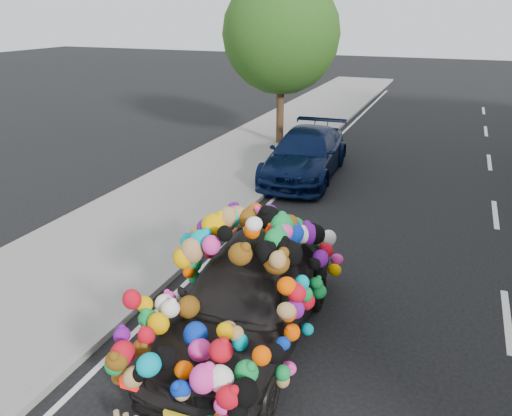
{
  "coord_description": "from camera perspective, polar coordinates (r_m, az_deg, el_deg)",
  "views": [
    {
      "loc": [
        2.33,
        -8.12,
        4.85
      ],
      "look_at": [
        -1.02,
        0.18,
        1.27
      ],
      "focal_mm": 35.0,
      "sensor_mm": 36.0,
      "label": 1
    }
  ],
  "objects": [
    {
      "name": "plush_art_car",
      "position": [
        7.55,
        -0.9,
        -7.77
      ],
      "size": [
        2.32,
        4.78,
        2.19
      ],
      "rotation": [
        0.0,
        0.0,
        0.03
      ],
      "color": "black",
      "rests_on": "ground"
    },
    {
      "name": "kerb",
      "position": [
        10.52,
        -7.16,
        -5.46
      ],
      "size": [
        0.15,
        60.0,
        0.13
      ],
      "primitive_type": "cube",
      "color": "gray",
      "rests_on": "ground"
    },
    {
      "name": "lane_markings",
      "position": [
        9.54,
        26.79,
        -11.37
      ],
      "size": [
        6.0,
        50.0,
        0.01
      ],
      "primitive_type": null,
      "color": "silver",
      "rests_on": "ground"
    },
    {
      "name": "navy_sedan",
      "position": [
        15.46,
        5.68,
        6.15
      ],
      "size": [
        2.26,
        5.01,
        1.42
      ],
      "primitive_type": "imported",
      "rotation": [
        0.0,
        0.0,
        0.06
      ],
      "color": "#051032",
      "rests_on": "ground"
    },
    {
      "name": "sidewalk",
      "position": [
        11.52,
        -15.72,
        -3.65
      ],
      "size": [
        4.0,
        60.0,
        0.12
      ],
      "primitive_type": "cube",
      "color": "gray",
      "rests_on": "ground"
    },
    {
      "name": "ground",
      "position": [
        9.73,
        5.21,
        -8.19
      ],
      "size": [
        100.0,
        100.0,
        0.0
      ],
      "primitive_type": "plane",
      "color": "black",
      "rests_on": "ground"
    },
    {
      "name": "tree_near_sidewalk",
      "position": [
        18.67,
        2.93,
        19.22
      ],
      "size": [
        4.2,
        4.2,
        6.13
      ],
      "color": "#332114",
      "rests_on": "ground"
    }
  ]
}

